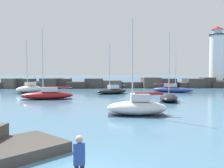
# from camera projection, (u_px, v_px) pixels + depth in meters

# --- Properties ---
(open_sea_beyond) EXTENTS (400.00, 116.00, 0.01)m
(open_sea_beyond) POSITION_uv_depth(u_px,v_px,m) (96.00, 80.00, 120.09)
(open_sea_beyond) COLOR #386684
(open_sea_beyond) RESTS_ON ground
(breakwater_jetty) EXTENTS (68.21, 6.93, 2.52)m
(breakwater_jetty) POSITION_uv_depth(u_px,v_px,m) (101.00, 84.00, 60.25)
(breakwater_jetty) COLOR #423D38
(breakwater_jetty) RESTS_ON ground
(lighthouse) EXTENTS (4.74, 4.74, 15.16)m
(lighthouse) POSITION_uv_depth(u_px,v_px,m) (217.00, 61.00, 61.88)
(lighthouse) COLOR gray
(lighthouse) RESTS_ON ground
(sailboat_moored_1) EXTENTS (5.49, 2.79, 8.50)m
(sailboat_moored_1) POSITION_uv_depth(u_px,v_px,m) (137.00, 107.00, 22.06)
(sailboat_moored_1) COLOR silver
(sailboat_moored_1) RESTS_ON ground
(sailboat_moored_2) EXTENTS (6.06, 4.27, 8.61)m
(sailboat_moored_2) POSITION_uv_depth(u_px,v_px,m) (112.00, 91.00, 43.33)
(sailboat_moored_2) COLOR black
(sailboat_moored_2) RESTS_ON ground
(sailboat_moored_4) EXTENTS (7.39, 2.98, 9.66)m
(sailboat_moored_4) POSITION_uv_depth(u_px,v_px,m) (47.00, 95.00, 34.77)
(sailboat_moored_4) COLOR maroon
(sailboat_moored_4) RESTS_ON ground
(sailboat_moored_5) EXTENTS (3.63, 5.71, 8.98)m
(sailboat_moored_5) POSITION_uv_depth(u_px,v_px,m) (169.00, 97.00, 32.47)
(sailboat_moored_5) COLOR black
(sailboat_moored_5) RESTS_ON ground
(sailboat_moored_6) EXTENTS (5.20, 5.82, 9.62)m
(sailboat_moored_6) POSITION_uv_depth(u_px,v_px,m) (29.00, 89.00, 45.94)
(sailboat_moored_6) COLOR white
(sailboat_moored_6) RESTS_ON ground
(sailboat_moored_7) EXTENTS (7.53, 5.56, 7.16)m
(sailboat_moored_7) POSITION_uv_depth(u_px,v_px,m) (172.00, 89.00, 46.58)
(sailboat_moored_7) COLOR navy
(sailboat_moored_7) RESTS_ON ground
(person_on_rocks) EXTENTS (0.36, 0.24, 1.81)m
(person_on_rocks) POSITION_uv_depth(u_px,v_px,m) (79.00, 160.00, 7.89)
(person_on_rocks) COLOR #282833
(person_on_rocks) RESTS_ON ground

